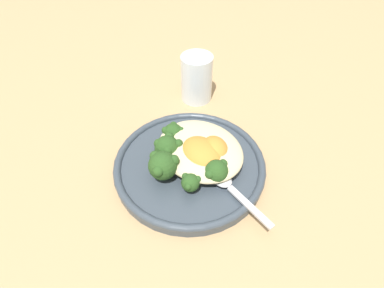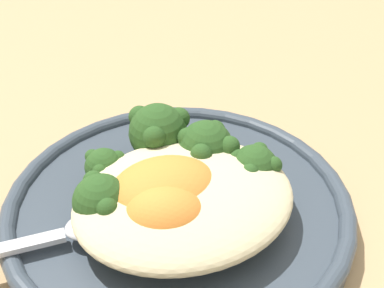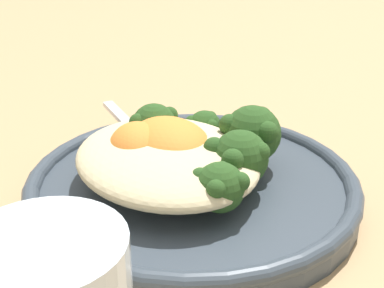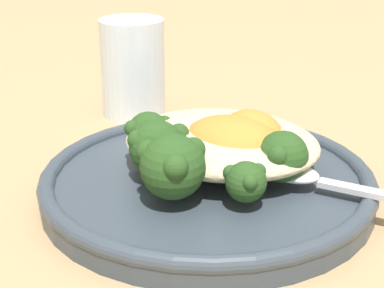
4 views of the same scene
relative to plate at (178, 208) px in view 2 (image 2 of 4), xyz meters
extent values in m
plane|color=tan|center=(0.01, -0.02, -0.01)|extent=(4.00, 4.00, 0.00)
cylinder|color=#38424C|center=(0.00, 0.00, 0.00)|extent=(0.23, 0.23, 0.02)
torus|color=#38424C|center=(0.00, 0.00, 0.00)|extent=(0.24, 0.24, 0.01)
ellipsoid|color=beige|center=(0.00, 0.02, 0.02)|extent=(0.14, 0.12, 0.03)
ellipsoid|color=#9EBC66|center=(-0.02, 0.02, 0.02)|extent=(0.06, 0.03, 0.01)
sphere|color=#284C1E|center=(-0.05, 0.01, 0.03)|extent=(0.03, 0.03, 0.03)
sphere|color=#284C1E|center=(-0.04, 0.02, 0.03)|extent=(0.01, 0.01, 0.01)
sphere|color=#284C1E|center=(-0.06, 0.02, 0.03)|extent=(0.01, 0.01, 0.01)
sphere|color=#284C1E|center=(-0.06, 0.00, 0.03)|extent=(0.01, 0.01, 0.01)
sphere|color=#284C1E|center=(-0.04, 0.00, 0.03)|extent=(0.01, 0.01, 0.01)
ellipsoid|color=#9EBC66|center=(-0.01, 0.01, 0.02)|extent=(0.05, 0.06, 0.01)
sphere|color=#284C1E|center=(-0.03, -0.02, 0.03)|extent=(0.04, 0.04, 0.04)
sphere|color=#284C1E|center=(-0.02, 0.00, 0.04)|extent=(0.01, 0.01, 0.01)
sphere|color=#284C1E|center=(-0.04, 0.00, 0.04)|extent=(0.01, 0.01, 0.01)
sphere|color=#284C1E|center=(-0.04, -0.03, 0.04)|extent=(0.01, 0.01, 0.01)
sphere|color=#284C1E|center=(-0.02, -0.03, 0.04)|extent=(0.01, 0.01, 0.01)
ellipsoid|color=#9EBC66|center=(0.00, 0.00, 0.02)|extent=(0.02, 0.10, 0.02)
sphere|color=#284C1E|center=(-0.01, -0.05, 0.03)|extent=(0.04, 0.04, 0.04)
sphere|color=#284C1E|center=(0.00, -0.03, 0.04)|extent=(0.02, 0.02, 0.02)
sphere|color=#284C1E|center=(-0.02, -0.05, 0.04)|extent=(0.02, 0.02, 0.02)
sphere|color=#284C1E|center=(0.00, -0.06, 0.04)|extent=(0.02, 0.02, 0.02)
ellipsoid|color=#9EBC66|center=(0.01, 0.00, 0.02)|extent=(0.06, 0.08, 0.01)
sphere|color=#284C1E|center=(0.04, -0.04, 0.02)|extent=(0.03, 0.03, 0.03)
sphere|color=#284C1E|center=(0.04, -0.03, 0.03)|extent=(0.01, 0.01, 0.01)
sphere|color=#284C1E|center=(0.03, -0.04, 0.03)|extent=(0.01, 0.01, 0.01)
sphere|color=#284C1E|center=(0.04, -0.04, 0.03)|extent=(0.01, 0.01, 0.01)
ellipsoid|color=#9EBC66|center=(0.02, 0.01, 0.02)|extent=(0.07, 0.04, 0.02)
sphere|color=#284C1E|center=(0.05, 0.00, 0.03)|extent=(0.04, 0.04, 0.04)
sphere|color=#284C1E|center=(0.05, 0.02, 0.03)|extent=(0.01, 0.01, 0.01)
sphere|color=#284C1E|center=(0.05, -0.01, 0.03)|extent=(0.01, 0.01, 0.01)
ellipsoid|color=orange|center=(0.01, 0.01, 0.03)|extent=(0.08, 0.06, 0.04)
ellipsoid|color=orange|center=(0.02, 0.03, 0.03)|extent=(0.06, 0.06, 0.04)
ellipsoid|color=silver|center=(0.06, 0.01, 0.02)|extent=(0.04, 0.03, 0.01)
camera|label=1|loc=(0.22, -0.21, 0.36)|focal=28.00mm
camera|label=2|loc=(0.11, 0.25, 0.25)|focal=50.00mm
camera|label=3|loc=(-0.29, 0.18, 0.19)|focal=50.00mm
camera|label=4|loc=(0.14, -0.38, 0.20)|focal=60.00mm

